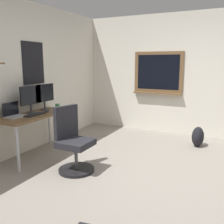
% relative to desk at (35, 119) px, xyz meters
% --- Properties ---
extents(ground_plane, '(5.20, 5.20, 0.00)m').
position_rel_desk_xyz_m(ground_plane, '(0.08, -2.08, -0.64)').
color(ground_plane, gray).
rests_on(ground_plane, ground).
extents(wall_back, '(5.00, 0.30, 2.60)m').
position_rel_desk_xyz_m(wall_back, '(0.08, 0.37, 0.66)').
color(wall_back, silver).
rests_on(wall_back, ground).
extents(wall_right, '(0.22, 5.00, 2.60)m').
position_rel_desk_xyz_m(wall_right, '(2.53, -2.06, 0.66)').
color(wall_right, silver).
rests_on(wall_right, ground).
extents(desk, '(1.35, 0.57, 0.72)m').
position_rel_desk_xyz_m(desk, '(0.00, 0.00, 0.00)').
color(desk, brown).
rests_on(desk, ground).
extents(office_chair, '(0.52, 0.54, 0.95)m').
position_rel_desk_xyz_m(office_chair, '(-0.21, -0.90, -0.24)').
color(office_chair, black).
rests_on(office_chair, ground).
extents(laptop, '(0.31, 0.21, 0.23)m').
position_rel_desk_xyz_m(laptop, '(-0.30, 0.14, 0.13)').
color(laptop, '#ADAFB5').
rests_on(laptop, desk).
extents(monitor_primary, '(0.46, 0.17, 0.46)m').
position_rel_desk_xyz_m(monitor_primary, '(0.03, 0.09, 0.35)').
color(monitor_primary, '#38383D').
rests_on(monitor_primary, desk).
extents(monitor_secondary, '(0.46, 0.17, 0.46)m').
position_rel_desk_xyz_m(monitor_secondary, '(0.37, 0.09, 0.35)').
color(monitor_secondary, '#38383D').
rests_on(monitor_secondary, desk).
extents(keyboard, '(0.37, 0.13, 0.02)m').
position_rel_desk_xyz_m(keyboard, '(-0.07, -0.07, 0.09)').
color(keyboard, black).
rests_on(keyboard, desk).
extents(computer_mouse, '(0.10, 0.06, 0.03)m').
position_rel_desk_xyz_m(computer_mouse, '(0.21, -0.07, 0.10)').
color(computer_mouse, '#262628').
rests_on(computer_mouse, desk).
extents(coffee_mug, '(0.08, 0.08, 0.09)m').
position_rel_desk_xyz_m(coffee_mug, '(0.58, -0.02, 0.13)').
color(coffee_mug, '#338C4C').
rests_on(coffee_mug, desk).
extents(backpack, '(0.32, 0.22, 0.38)m').
position_rel_desk_xyz_m(backpack, '(1.73, -2.38, -0.46)').
color(backpack, black).
rests_on(backpack, ground).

